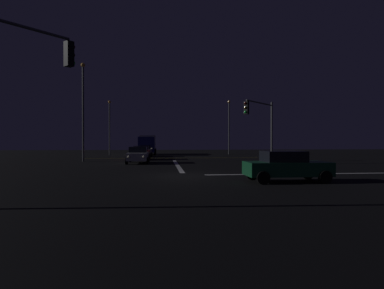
{
  "coord_description": "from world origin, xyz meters",
  "views": [
    {
      "loc": [
        -1.33,
        -18.62,
        2.04
      ],
      "look_at": [
        1.67,
        11.93,
        1.77
      ],
      "focal_mm": 28.68,
      "sensor_mm": 36.0,
      "label": 1
    }
  ],
  "objects_px": {
    "sedan_gray": "(145,151)",
    "streetlamp_left_far": "(110,123)",
    "box_truck": "(147,144)",
    "sedan_red": "(141,153)",
    "sedan_green_crossing": "(286,166)",
    "sedan_silver": "(138,155)",
    "traffic_signal_ne": "(261,119)",
    "streetlamp_right_far": "(229,123)",
    "streetlamp_left_near": "(83,105)"
  },
  "relations": [
    {
      "from": "traffic_signal_ne",
      "to": "sedan_gray",
      "type": "bearing_deg",
      "value": 123.87
    },
    {
      "from": "box_truck",
      "to": "sedan_green_crossing",
      "type": "bearing_deg",
      "value": -75.91
    },
    {
      "from": "sedan_silver",
      "to": "traffic_signal_ne",
      "type": "distance_m",
      "value": 11.86
    },
    {
      "from": "streetlamp_left_far",
      "to": "streetlamp_right_far",
      "type": "xyz_separation_m",
      "value": [
        18.86,
        -0.0,
        0.15
      ]
    },
    {
      "from": "sedan_red",
      "to": "box_truck",
      "type": "distance_m",
      "value": 13.68
    },
    {
      "from": "box_truck",
      "to": "sedan_red",
      "type": "bearing_deg",
      "value": -90.36
    },
    {
      "from": "box_truck",
      "to": "sedan_green_crossing",
      "type": "xyz_separation_m",
      "value": [
        8.6,
        -34.26,
        -0.91
      ]
    },
    {
      "from": "sedan_red",
      "to": "traffic_signal_ne",
      "type": "xyz_separation_m",
      "value": [
        10.96,
        -9.81,
        3.17
      ]
    },
    {
      "from": "sedan_gray",
      "to": "streetlamp_left_far",
      "type": "bearing_deg",
      "value": 131.84
    },
    {
      "from": "sedan_green_crossing",
      "to": "streetlamp_right_far",
      "type": "distance_m",
      "value": 34.06
    },
    {
      "from": "sedan_silver",
      "to": "streetlamp_right_far",
      "type": "distance_m",
      "value": 23.47
    },
    {
      "from": "box_truck",
      "to": "streetlamp_right_far",
      "type": "distance_m",
      "value": 13.5
    },
    {
      "from": "sedan_red",
      "to": "streetlamp_right_far",
      "type": "distance_m",
      "value": 18.89
    },
    {
      "from": "sedan_silver",
      "to": "sedan_gray",
      "type": "distance_m",
      "value": 12.64
    },
    {
      "from": "sedan_silver",
      "to": "traffic_signal_ne",
      "type": "xyz_separation_m",
      "value": [
        10.83,
        -3.63,
        3.17
      ]
    },
    {
      "from": "sedan_silver",
      "to": "streetlamp_left_far",
      "type": "distance_m",
      "value": 20.35
    },
    {
      "from": "streetlamp_left_near",
      "to": "streetlamp_right_far",
      "type": "height_order",
      "value": "streetlamp_left_near"
    },
    {
      "from": "sedan_red",
      "to": "streetlamp_left_far",
      "type": "distance_m",
      "value": 14.68
    },
    {
      "from": "box_truck",
      "to": "streetlamp_right_far",
      "type": "relative_size",
      "value": 0.95
    },
    {
      "from": "streetlamp_right_far",
      "to": "streetlamp_left_near",
      "type": "bearing_deg",
      "value": -139.69
    },
    {
      "from": "streetlamp_left_near",
      "to": "sedan_green_crossing",
      "type": "bearing_deg",
      "value": -50.55
    },
    {
      "from": "traffic_signal_ne",
      "to": "streetlamp_right_far",
      "type": "distance_m",
      "value": 22.82
    },
    {
      "from": "sedan_red",
      "to": "sedan_gray",
      "type": "height_order",
      "value": "same"
    },
    {
      "from": "sedan_red",
      "to": "sedan_silver",
      "type": "bearing_deg",
      "value": -88.85
    },
    {
      "from": "box_truck",
      "to": "sedan_green_crossing",
      "type": "relative_size",
      "value": 1.91
    },
    {
      "from": "sedan_red",
      "to": "streetlamp_left_far",
      "type": "bearing_deg",
      "value": 113.91
    },
    {
      "from": "sedan_gray",
      "to": "box_truck",
      "type": "xyz_separation_m",
      "value": [
        0.05,
        7.18,
        0.91
      ]
    },
    {
      "from": "sedan_green_crossing",
      "to": "sedan_red",
      "type": "bearing_deg",
      "value": 112.85
    },
    {
      "from": "sedan_red",
      "to": "streetlamp_left_near",
      "type": "xyz_separation_m",
      "value": [
        -5.71,
        -3.11,
        4.99
      ]
    },
    {
      "from": "box_truck",
      "to": "sedan_silver",
      "type": "bearing_deg",
      "value": -89.89
    },
    {
      "from": "sedan_silver",
      "to": "streetlamp_left_far",
      "type": "relative_size",
      "value": 0.51
    },
    {
      "from": "box_truck",
      "to": "traffic_signal_ne",
      "type": "height_order",
      "value": "traffic_signal_ne"
    },
    {
      "from": "sedan_green_crossing",
      "to": "streetlamp_right_far",
      "type": "xyz_separation_m",
      "value": [
        4.46,
        33.5,
        4.25
      ]
    },
    {
      "from": "sedan_silver",
      "to": "box_truck",
      "type": "bearing_deg",
      "value": 90.11
    },
    {
      "from": "box_truck",
      "to": "streetlamp_left_far",
      "type": "bearing_deg",
      "value": -172.5
    },
    {
      "from": "traffic_signal_ne",
      "to": "streetlamp_right_far",
      "type": "height_order",
      "value": "streetlamp_right_far"
    },
    {
      "from": "sedan_silver",
      "to": "sedan_green_crossing",
      "type": "bearing_deg",
      "value": -59.34
    },
    {
      "from": "box_truck",
      "to": "streetlamp_left_near",
      "type": "distance_m",
      "value": 18.2
    },
    {
      "from": "sedan_gray",
      "to": "traffic_signal_ne",
      "type": "distance_m",
      "value": 19.86
    },
    {
      "from": "sedan_silver",
      "to": "streetlamp_left_far",
      "type": "height_order",
      "value": "streetlamp_left_far"
    },
    {
      "from": "box_truck",
      "to": "streetlamp_right_far",
      "type": "xyz_separation_m",
      "value": [
        13.06,
        -0.76,
        3.34
      ]
    },
    {
      "from": "streetlamp_left_near",
      "to": "sedan_gray",
      "type": "bearing_deg",
      "value": 59.07
    },
    {
      "from": "sedan_silver",
      "to": "sedan_green_crossing",
      "type": "relative_size",
      "value": 1.0
    },
    {
      "from": "traffic_signal_ne",
      "to": "streetlamp_left_far",
      "type": "distance_m",
      "value": 28.17
    },
    {
      "from": "sedan_red",
      "to": "box_truck",
      "type": "bearing_deg",
      "value": 89.64
    },
    {
      "from": "box_truck",
      "to": "sedan_green_crossing",
      "type": "distance_m",
      "value": 35.33
    },
    {
      "from": "sedan_gray",
      "to": "streetlamp_right_far",
      "type": "bearing_deg",
      "value": 26.07
    },
    {
      "from": "streetlamp_left_near",
      "to": "streetlamp_left_far",
      "type": "distance_m",
      "value": 16.02
    },
    {
      "from": "sedan_silver",
      "to": "sedan_gray",
      "type": "height_order",
      "value": "same"
    },
    {
      "from": "sedan_green_crossing",
      "to": "streetlamp_left_near",
      "type": "distance_m",
      "value": 23.2
    }
  ]
}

